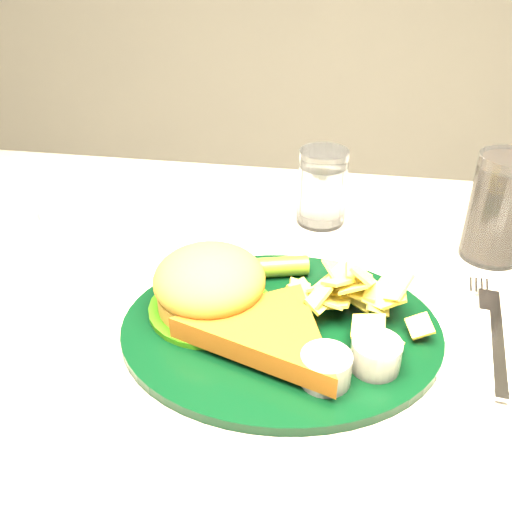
{
  "coord_description": "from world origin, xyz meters",
  "views": [
    {
      "loc": [
        0.11,
        -0.55,
        1.16
      ],
      "look_at": [
        0.02,
        0.02,
        0.8
      ],
      "focal_mm": 40.0,
      "sensor_mm": 36.0,
      "label": 1
    }
  ],
  "objects_px": {
    "fork_napkin": "(496,346)",
    "dinner_plate": "(281,304)",
    "water_glass": "(322,187)",
    "cola_glass": "(500,208)",
    "table": "(244,494)"
  },
  "relations": [
    {
      "from": "fork_napkin",
      "to": "cola_glass",
      "type": "bearing_deg",
      "value": 90.17
    },
    {
      "from": "cola_glass",
      "to": "fork_napkin",
      "type": "bearing_deg",
      "value": -97.51
    },
    {
      "from": "water_glass",
      "to": "cola_glass",
      "type": "relative_size",
      "value": 0.78
    },
    {
      "from": "dinner_plate",
      "to": "water_glass",
      "type": "height_order",
      "value": "water_glass"
    },
    {
      "from": "cola_glass",
      "to": "fork_napkin",
      "type": "height_order",
      "value": "cola_glass"
    },
    {
      "from": "fork_napkin",
      "to": "dinner_plate",
      "type": "bearing_deg",
      "value": -170.1
    },
    {
      "from": "dinner_plate",
      "to": "fork_napkin",
      "type": "bearing_deg",
      "value": -3.7
    },
    {
      "from": "dinner_plate",
      "to": "cola_glass",
      "type": "xyz_separation_m",
      "value": [
        0.26,
        0.21,
        0.03
      ]
    },
    {
      "from": "table",
      "to": "fork_napkin",
      "type": "relative_size",
      "value": 6.53
    },
    {
      "from": "water_glass",
      "to": "fork_napkin",
      "type": "bearing_deg",
      "value": -51.67
    },
    {
      "from": "dinner_plate",
      "to": "cola_glass",
      "type": "bearing_deg",
      "value": 33.18
    },
    {
      "from": "dinner_plate",
      "to": "fork_napkin",
      "type": "height_order",
      "value": "dinner_plate"
    },
    {
      "from": "dinner_plate",
      "to": "water_glass",
      "type": "xyz_separation_m",
      "value": [
        0.02,
        0.27,
        0.02
      ]
    },
    {
      "from": "table",
      "to": "cola_glass",
      "type": "distance_m",
      "value": 0.57
    },
    {
      "from": "cola_glass",
      "to": "dinner_plate",
      "type": "bearing_deg",
      "value": -140.91
    }
  ]
}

